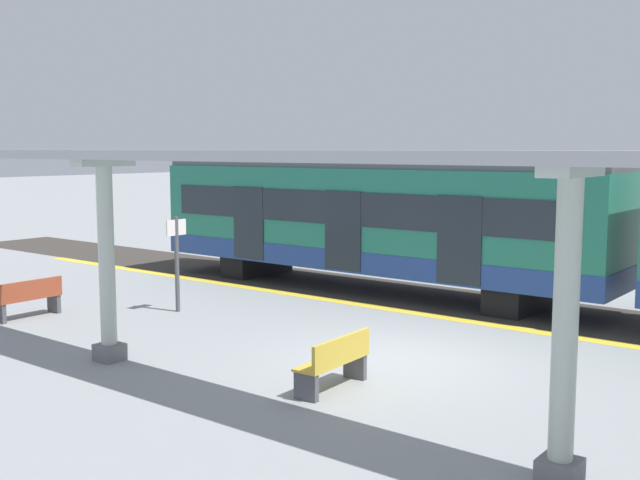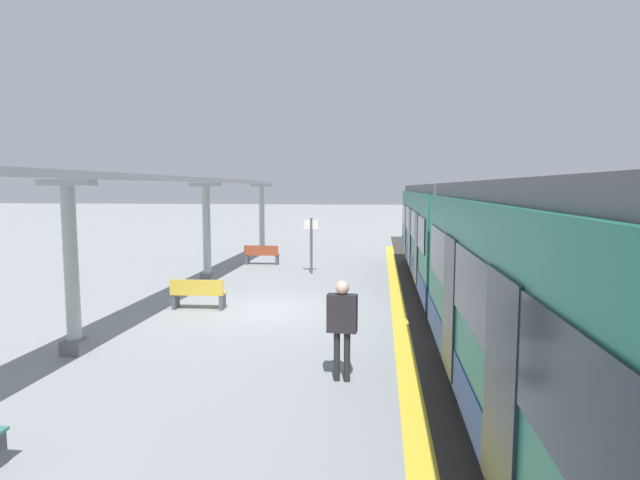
{
  "view_description": "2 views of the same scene",
  "coord_description": "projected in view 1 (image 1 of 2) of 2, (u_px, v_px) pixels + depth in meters",
  "views": [
    {
      "loc": [
        11.26,
        7.06,
        3.73
      ],
      "look_at": [
        0.73,
        -1.2,
        2.12
      ],
      "focal_mm": 42.66,
      "sensor_mm": 36.0,
      "label": 1
    },
    {
      "loc": [
        -2.95,
        13.72,
        3.4
      ],
      "look_at": [
        -1.31,
        -0.2,
        1.96
      ],
      "focal_mm": 28.78,
      "sensor_mm": 36.0,
      "label": 2
    }
  ],
  "objects": [
    {
      "name": "canopy_beam",
      "position": [
        275.0,
        156.0,
        10.63
      ],
      "size": [
        1.2,
        25.98,
        0.16
      ],
      "primitive_type": "cube",
      "color": "#A8AAB2",
      "rests_on": "canopy_pillar_nearest"
    },
    {
      "name": "canopy_pillar_second",
      "position": [
        107.0,
        260.0,
        13.26
      ],
      "size": [
        1.1,
        0.44,
        3.55
      ],
      "color": "slate",
      "rests_on": "ground"
    },
    {
      "name": "platform_info_sign",
      "position": [
        177.0,
        255.0,
        17.38
      ],
      "size": [
        0.56,
        0.1,
        2.2
      ],
      "color": "#4C4C51",
      "rests_on": "ground"
    },
    {
      "name": "train_near_carriage",
      "position": [
        372.0,
        221.0,
        20.02
      ],
      "size": [
        2.65,
        12.99,
        3.48
      ],
      "color": "#206F58",
      "rests_on": "ground"
    },
    {
      "name": "bench_mid_platform",
      "position": [
        335.0,
        362.0,
        11.79
      ],
      "size": [
        1.52,
        0.51,
        0.86
      ],
      "color": "gold",
      "rests_on": "ground"
    },
    {
      "name": "trackbed",
      "position": [
        520.0,
        310.0,
        17.7
      ],
      "size": [
        3.2,
        44.03,
        0.01
      ],
      "primitive_type": "cube",
      "color": "#38332D",
      "rests_on": "ground"
    },
    {
      "name": "canopy_pillar_third",
      "position": [
        565.0,
        327.0,
        8.28
      ],
      "size": [
        1.1,
        0.44,
        3.55
      ],
      "color": "slate",
      "rests_on": "ground"
    },
    {
      "name": "bench_near_end",
      "position": [
        29.0,
        298.0,
        16.82
      ],
      "size": [
        1.51,
        0.47,
        0.86
      ],
      "color": "#994026",
      "rests_on": "ground"
    },
    {
      "name": "ground_plane",
      "position": [
        398.0,
        359.0,
        13.57
      ],
      "size": [
        176.0,
        176.0,
        0.0
      ],
      "primitive_type": "plane",
      "color": "gray"
    },
    {
      "name": "tactile_edge_strip",
      "position": [
        485.0,
        324.0,
        16.29
      ],
      "size": [
        0.4,
        32.03,
        0.01
      ],
      "primitive_type": "cube",
      "color": "gold",
      "rests_on": "ground"
    }
  ]
}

